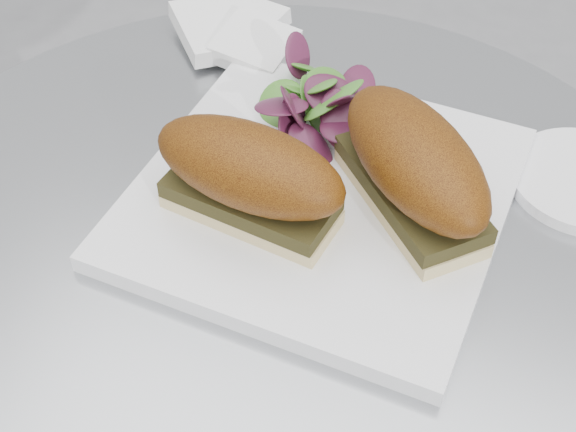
# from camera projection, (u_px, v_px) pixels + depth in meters

# --- Properties ---
(table) EXTENTS (0.70, 0.70, 0.73)m
(table) POSITION_uv_depth(u_px,v_px,m) (276.00, 410.00, 0.80)
(table) COLOR #A5A9AC
(table) RESTS_ON ground
(plate) EXTENTS (0.31, 0.31, 0.02)m
(plate) POSITION_uv_depth(u_px,v_px,m) (321.00, 196.00, 0.65)
(plate) COLOR white
(plate) RESTS_ON table
(sandwich_left) EXTENTS (0.16, 0.10, 0.08)m
(sandwich_left) POSITION_uv_depth(u_px,v_px,m) (249.00, 175.00, 0.59)
(sandwich_left) COLOR beige
(sandwich_left) RESTS_ON plate
(sandwich_right) EXTENTS (0.17, 0.17, 0.08)m
(sandwich_right) POSITION_uv_depth(u_px,v_px,m) (414.00, 166.00, 0.60)
(sandwich_right) COLOR beige
(sandwich_right) RESTS_ON plate
(salad) EXTENTS (0.11, 0.11, 0.05)m
(salad) POSITION_uv_depth(u_px,v_px,m) (314.00, 93.00, 0.69)
(salad) COLOR green
(salad) RESTS_ON plate
(napkin) EXTENTS (0.16, 0.16, 0.02)m
(napkin) POSITION_uv_depth(u_px,v_px,m) (240.00, 42.00, 0.80)
(napkin) COLOR white
(napkin) RESTS_ON table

